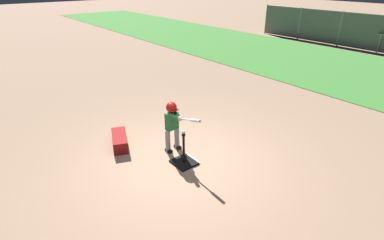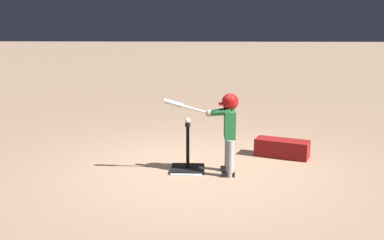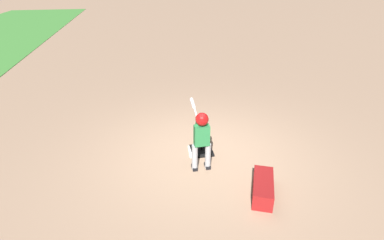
% 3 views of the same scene
% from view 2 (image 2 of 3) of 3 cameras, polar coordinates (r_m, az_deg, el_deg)
% --- Properties ---
extents(ground_plane, '(90.00, 90.00, 0.00)m').
position_cam_2_polar(ground_plane, '(6.63, 0.51, -6.23)').
color(ground_plane, '#93755B').
extents(home_plate, '(0.47, 0.47, 0.02)m').
position_cam_2_polar(home_plate, '(6.53, -0.56, -6.43)').
color(home_plate, white).
rests_on(home_plate, ground_plane).
extents(batting_tee, '(0.48, 0.43, 0.70)m').
position_cam_2_polar(batting_tee, '(6.55, -0.54, -5.68)').
color(batting_tee, black).
rests_on(batting_tee, ground_plane).
extents(batter_child, '(1.03, 0.36, 1.15)m').
position_cam_2_polar(batter_child, '(6.25, 4.48, -0.44)').
color(batter_child, gray).
rests_on(batter_child, ground_plane).
extents(baseball, '(0.07, 0.07, 0.07)m').
position_cam_2_polar(baseball, '(6.38, -0.55, -0.07)').
color(baseball, white).
rests_on(baseball, batting_tee).
extents(equipment_bag, '(0.90, 0.62, 0.28)m').
position_cam_2_polar(equipment_bag, '(7.32, 11.36, -3.53)').
color(equipment_bag, maroon).
rests_on(equipment_bag, ground_plane).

